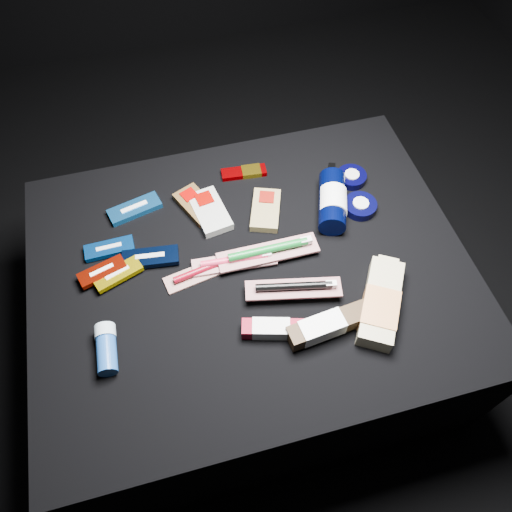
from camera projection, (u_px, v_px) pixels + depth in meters
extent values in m
plane|color=black|center=(252.00, 339.00, 1.46)|extent=(3.00, 3.00, 0.00)
cube|color=black|center=(251.00, 307.00, 1.29)|extent=(0.98, 0.78, 0.40)
cube|color=#1862A9|center=(135.00, 209.00, 1.20)|extent=(0.13, 0.08, 0.01)
cube|color=silver|center=(135.00, 209.00, 1.20)|extent=(0.07, 0.03, 0.02)
cube|color=#0A4698|center=(109.00, 249.00, 1.14)|extent=(0.11, 0.04, 0.01)
cube|color=beige|center=(109.00, 248.00, 1.14)|extent=(0.06, 0.01, 0.01)
cube|color=black|center=(151.00, 258.00, 1.12)|extent=(0.13, 0.06, 0.01)
cube|color=#BBBCB7|center=(150.00, 257.00, 1.12)|extent=(0.07, 0.02, 0.02)
cube|color=#E0BF08|center=(118.00, 274.00, 1.09)|extent=(0.11, 0.07, 0.01)
cube|color=silver|center=(118.00, 274.00, 1.09)|extent=(0.06, 0.03, 0.01)
cube|color=maroon|center=(102.00, 272.00, 1.10)|extent=(0.11, 0.07, 0.01)
cube|color=white|center=(102.00, 271.00, 1.09)|extent=(0.05, 0.02, 0.01)
cube|color=#4F3618|center=(197.00, 205.00, 1.21)|extent=(0.11, 0.13, 0.02)
cube|color=#810100|center=(189.00, 197.00, 1.22)|extent=(0.05, 0.05, 0.02)
cube|color=#ABACA4|center=(210.00, 212.00, 1.20)|extent=(0.09, 0.14, 0.02)
cube|color=#6E0400|center=(205.00, 201.00, 1.21)|extent=(0.04, 0.04, 0.02)
cube|color=olive|center=(266.00, 210.00, 1.20)|extent=(0.10, 0.14, 0.02)
cube|color=#6E0E08|center=(267.00, 200.00, 1.22)|extent=(0.05, 0.05, 0.02)
cube|color=#8A0003|center=(244.00, 172.00, 1.27)|extent=(0.12, 0.04, 0.01)
cube|color=#987C13|center=(251.00, 171.00, 1.27)|extent=(0.05, 0.04, 0.01)
cylinder|color=black|center=(332.00, 201.00, 1.19)|extent=(0.11, 0.17, 0.06)
cylinder|color=white|center=(333.00, 202.00, 1.18)|extent=(0.09, 0.09, 0.07)
cylinder|color=black|center=(332.00, 173.00, 1.24)|extent=(0.03, 0.03, 0.02)
cube|color=black|center=(332.00, 169.00, 1.25)|extent=(0.03, 0.03, 0.01)
cylinder|color=black|center=(351.00, 177.00, 1.26)|extent=(0.07, 0.07, 0.02)
cylinder|color=silver|center=(351.00, 177.00, 1.26)|extent=(0.04, 0.04, 0.02)
cylinder|color=black|center=(360.00, 206.00, 1.21)|extent=(0.08, 0.08, 0.02)
cylinder|color=silver|center=(360.00, 206.00, 1.20)|extent=(0.04, 0.04, 0.02)
cube|color=tan|center=(381.00, 303.00, 1.05)|extent=(0.16, 0.21, 0.04)
cube|color=#CA8147|center=(379.00, 311.00, 1.03)|extent=(0.11, 0.12, 0.04)
cube|color=tan|center=(387.00, 264.00, 1.10)|extent=(0.05, 0.04, 0.03)
cylinder|color=#194791|center=(107.00, 355.00, 0.98)|extent=(0.04, 0.08, 0.04)
cylinder|color=#A9C1CB|center=(105.00, 332.00, 1.01)|extent=(0.04, 0.03, 0.04)
cube|color=beige|center=(206.00, 271.00, 1.11)|extent=(0.20, 0.08, 0.01)
cylinder|color=maroon|center=(206.00, 268.00, 1.10)|extent=(0.15, 0.04, 0.02)
cube|color=silver|center=(236.00, 256.00, 1.12)|extent=(0.02, 0.02, 0.01)
cube|color=silver|center=(234.00, 262.00, 1.12)|extent=(0.19, 0.06, 0.01)
cylinder|color=#D0284A|center=(234.00, 259.00, 1.11)|extent=(0.15, 0.03, 0.02)
cube|color=white|center=(267.00, 254.00, 1.11)|extent=(0.02, 0.01, 0.01)
cube|color=beige|center=(268.00, 253.00, 1.12)|extent=(0.23, 0.05, 0.01)
cylinder|color=#0B621E|center=(268.00, 249.00, 1.11)|extent=(0.18, 0.02, 0.02)
cube|color=silver|center=(306.00, 241.00, 1.12)|extent=(0.03, 0.01, 0.01)
cube|color=#A7A19C|center=(293.00, 289.00, 1.06)|extent=(0.21, 0.09, 0.01)
cylinder|color=black|center=(294.00, 286.00, 1.05)|extent=(0.16, 0.05, 0.02)
cube|color=white|center=(331.00, 284.00, 1.05)|extent=(0.03, 0.02, 0.01)
cube|color=maroon|center=(281.00, 329.00, 1.02)|extent=(0.17, 0.08, 0.03)
cube|color=silver|center=(271.00, 329.00, 1.02)|extent=(0.08, 0.06, 0.03)
cube|color=#2F1F0F|center=(333.00, 324.00, 1.02)|extent=(0.20, 0.06, 0.03)
cube|color=white|center=(322.00, 327.00, 1.01)|extent=(0.10, 0.06, 0.04)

